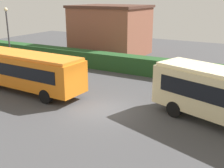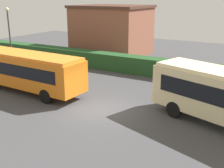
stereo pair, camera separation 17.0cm
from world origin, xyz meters
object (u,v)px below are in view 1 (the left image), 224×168
object	(u,v)px
person_left	(61,75)
lamppost	(8,32)
person_center	(77,71)
bus_orange	(26,70)

from	to	relation	value
person_left	lamppost	distance (m)	8.26
person_left	person_center	distance (m)	1.48
bus_orange	person_center	xyz separation A→B (m)	(1.95, 3.81, -0.72)
person_left	person_center	xyz separation A→B (m)	(0.72, 1.29, 0.11)
bus_orange	person_left	xyz separation A→B (m)	(1.24, 2.52, -0.83)
lamppost	bus_orange	bearing A→B (deg)	-32.92
person_left	lamppost	bearing A→B (deg)	-30.61
person_center	lamppost	xyz separation A→B (m)	(-8.31, 0.31, 2.72)
lamppost	person_center	bearing A→B (deg)	-2.14
person_center	lamppost	size ratio (longest dim) A/B	0.31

